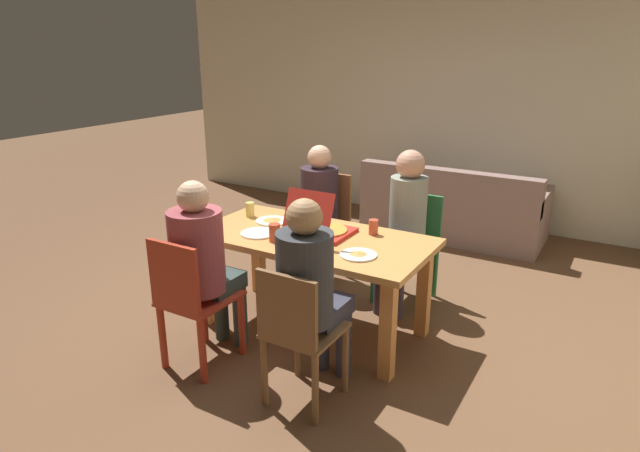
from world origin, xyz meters
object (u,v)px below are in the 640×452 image
(chair_2, at_px, (298,332))
(drinking_glass_3, at_px, (211,228))
(drinking_glass_1, at_px, (250,210))
(chair_0, at_px, (410,241))
(pizza_box_0, at_px, (322,229))
(dining_table, at_px, (313,251))
(chair_3, at_px, (191,301))
(plate_0, at_px, (272,220))
(person_2, at_px, (310,284))
(couch, at_px, (453,211))
(plate_1, at_px, (358,254))
(plate_2, at_px, (258,233))
(person_0, at_px, (405,217))
(person_3, at_px, (203,257))
(drinking_glass_2, at_px, (275,233))
(drinking_glass_0, at_px, (373,227))
(chair_1, at_px, (325,220))
(person_1, at_px, (316,205))

(chair_2, distance_m, drinking_glass_3, 1.19)
(drinking_glass_1, bearing_deg, chair_0, 34.82)
(chair_0, height_order, pizza_box_0, pizza_box_0)
(dining_table, distance_m, chair_3, 0.93)
(chair_2, bearing_deg, plate_0, 131.31)
(person_2, xyz_separation_m, pizza_box_0, (-0.34, 0.73, 0.06))
(plate_0, bearing_deg, couch, 73.99)
(dining_table, height_order, plate_0, plate_0)
(plate_1, relative_size, drinking_glass_1, 2.09)
(pizza_box_0, height_order, couch, pizza_box_0)
(plate_2, height_order, drinking_glass_3, drinking_glass_3)
(chair_3, bearing_deg, person_0, 62.71)
(chair_0, xyz_separation_m, plate_2, (-0.76, -1.03, 0.25))
(person_2, bearing_deg, drinking_glass_1, 141.91)
(person_3, xyz_separation_m, plate_2, (0.04, 0.54, 0.01))
(person_0, xyz_separation_m, drinking_glass_3, (-1.04, -1.07, 0.05))
(person_3, distance_m, drinking_glass_2, 0.53)
(plate_0, bearing_deg, drinking_glass_0, 9.23)
(person_2, xyz_separation_m, drinking_glass_3, (-1.04, 0.35, 0.06))
(chair_0, xyz_separation_m, chair_3, (-0.80, -1.70, -0.01))
(chair_2, relative_size, drinking_glass_1, 7.54)
(chair_2, xyz_separation_m, plate_2, (-0.76, 0.67, 0.25))
(chair_1, bearing_deg, drinking_glass_0, -39.50)
(chair_2, height_order, drinking_glass_3, chair_2)
(drinking_glass_3, bearing_deg, drinking_glass_1, 91.90)
(chair_2, bearing_deg, drinking_glass_2, 133.27)
(drinking_glass_0, bearing_deg, drinking_glass_2, -137.88)
(person_1, relative_size, pizza_box_0, 2.52)
(chair_1, relative_size, person_3, 0.76)
(plate_2, bearing_deg, plate_0, 105.47)
(dining_table, relative_size, plate_0, 6.69)
(plate_2, xyz_separation_m, drinking_glass_1, (-0.30, 0.30, 0.05))
(couch, bearing_deg, chair_0, -84.88)
(dining_table, distance_m, drinking_glass_2, 0.33)
(chair_1, bearing_deg, person_1, -90.00)
(person_2, relative_size, plate_2, 4.86)
(drinking_glass_0, bearing_deg, chair_3, -125.06)
(person_0, xyz_separation_m, person_1, (-0.80, -0.00, -0.02))
(chair_0, distance_m, chair_1, 0.80)
(drinking_glass_2, height_order, couch, drinking_glass_2)
(chair_1, relative_size, person_2, 0.76)
(person_1, xyz_separation_m, plate_1, (0.85, -0.90, 0.03))
(drinking_glass_0, distance_m, drinking_glass_3, 1.15)
(drinking_glass_3, bearing_deg, drinking_glass_2, 13.87)
(pizza_box_0, distance_m, drinking_glass_0, 0.37)
(chair_1, relative_size, pizza_box_0, 1.96)
(dining_table, relative_size, drinking_glass_3, 15.93)
(person_2, relative_size, person_3, 1.00)
(chair_0, relative_size, person_3, 0.70)
(plate_1, height_order, drinking_glass_0, drinking_glass_0)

